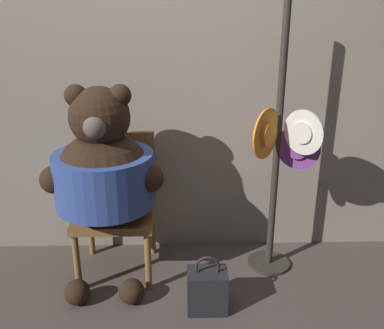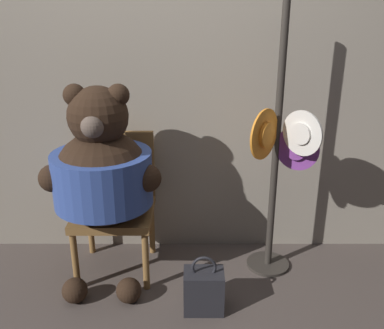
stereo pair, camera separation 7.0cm
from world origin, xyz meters
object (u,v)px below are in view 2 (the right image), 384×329
object	(u,v)px
chair	(117,199)
handbag_on_ground	(205,290)
hat_display_rack	(281,162)
teddy_bear	(104,172)

from	to	relation	value
chair	handbag_on_ground	xyz separation A→B (m)	(0.56, -0.48, -0.34)
hat_display_rack	handbag_on_ground	distance (m)	0.87
hat_display_rack	handbag_on_ground	xyz separation A→B (m)	(-0.45, -0.38, -0.63)
teddy_bear	hat_display_rack	bearing A→B (deg)	3.38
chair	hat_display_rack	world-z (taller)	hat_display_rack
chair	hat_display_rack	size ratio (longest dim) A/B	0.51
chair	hat_display_rack	distance (m)	1.05
chair	handbag_on_ground	bearing A→B (deg)	-40.55
teddy_bear	hat_display_rack	distance (m)	1.05
chair	teddy_bear	world-z (taller)	teddy_bear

